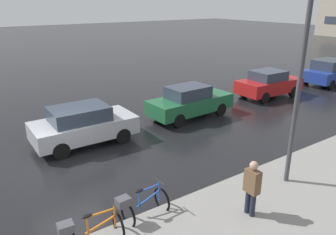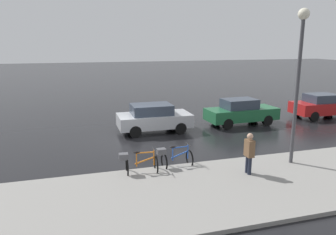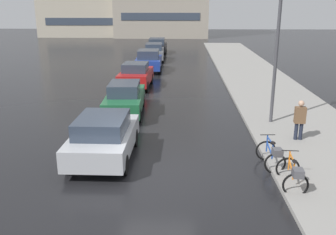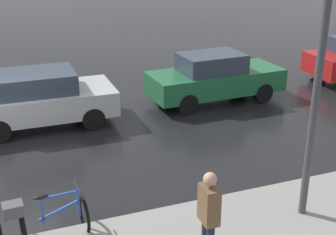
{
  "view_description": "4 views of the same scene",
  "coord_description": "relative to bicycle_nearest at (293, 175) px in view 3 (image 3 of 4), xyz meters",
  "views": [
    {
      "loc": [
        10.02,
        -2.79,
        5.47
      ],
      "look_at": [
        1.03,
        3.38,
        1.54
      ],
      "focal_mm": 35.0,
      "sensor_mm": 36.0,
      "label": 1
    },
    {
      "loc": [
        15.27,
        -2.96,
        4.87
      ],
      "look_at": [
        -0.45,
        1.69,
        1.11
      ],
      "focal_mm": 35.0,
      "sensor_mm": 36.0,
      "label": 2
    },
    {
      "loc": [
        0.76,
        -10.61,
        5.15
      ],
      "look_at": [
        0.28,
        1.8,
        1.36
      ],
      "focal_mm": 40.0,
      "sensor_mm": 36.0,
      "label": 3
    },
    {
      "loc": [
        10.94,
        0.24,
        5.12
      ],
      "look_at": [
        0.92,
        4.04,
        0.87
      ],
      "focal_mm": 50.0,
      "sensor_mm": 36.0,
      "label": 4
    }
  ],
  "objects": [
    {
      "name": "car_black",
      "position": [
        -5.91,
        30.81,
        0.32
      ],
      "size": [
        2.01,
        4.24,
        1.59
      ],
      "color": "black",
      "rests_on": "ground"
    },
    {
      "name": "bicycle_nearest",
      "position": [
        0.0,
        0.0,
        0.0
      ],
      "size": [
        0.8,
        1.45,
        0.99
      ],
      "color": "black",
      "rests_on": "ground"
    },
    {
      "name": "car_silver",
      "position": [
        -5.84,
        2.08,
        0.31
      ],
      "size": [
        1.97,
        4.02,
        1.56
      ],
      "color": "#B2B5BA",
      "rests_on": "ground"
    },
    {
      "name": "car_red",
      "position": [
        -6.12,
        13.61,
        0.31
      ],
      "size": [
        1.94,
        4.05,
        1.59
      ],
      "color": "#AD1919",
      "rests_on": "ground"
    },
    {
      "name": "bicycle_second",
      "position": [
        -0.26,
        1.48,
        -0.01
      ],
      "size": [
        0.77,
        1.42,
        0.96
      ],
      "color": "black",
      "rests_on": "ground"
    },
    {
      "name": "streetlamp",
      "position": [
        0.76,
        6.14,
        3.6
      ],
      "size": [
        0.42,
        0.42,
        6.11
      ],
      "color": "#424247",
      "rests_on": "ground"
    },
    {
      "name": "car_green",
      "position": [
        -5.92,
        7.53,
        0.3
      ],
      "size": [
        1.87,
        4.4,
        1.58
      ],
      "color": "#1E6038",
      "rests_on": "ground"
    },
    {
      "name": "pedestrian",
      "position": [
        1.29,
        3.89,
        0.45
      ],
      "size": [
        0.41,
        0.25,
        1.68
      ],
      "color": "#1E2333",
      "rests_on": "ground"
    },
    {
      "name": "car_grey",
      "position": [
        -5.82,
        25.23,
        0.34
      ],
      "size": [
        1.94,
        4.38,
        1.63
      ],
      "color": "slate",
      "rests_on": "ground"
    },
    {
      "name": "sidewalk_kerb",
      "position": [
        2.06,
        10.79,
        -0.42
      ],
      "size": [
        4.8,
        60.0,
        0.14
      ],
      "primitive_type": "cube",
      "color": "gray",
      "rests_on": "ground"
    },
    {
      "name": "car_blue",
      "position": [
        -5.83,
        19.5,
        0.36
      ],
      "size": [
        2.03,
        4.05,
        1.7
      ],
      "color": "navy",
      "rests_on": "ground"
    },
    {
      "name": "ground_plane",
      "position": [
        -3.94,
        0.79,
        -0.49
      ],
      "size": [
        140.0,
        140.0,
        0.0
      ],
      "primitive_type": "plane",
      "color": "black"
    }
  ]
}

